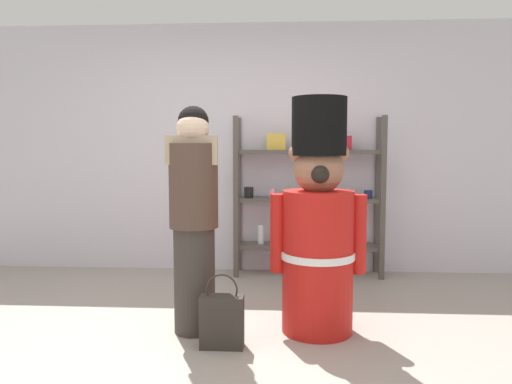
{
  "coord_description": "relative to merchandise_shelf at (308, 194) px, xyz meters",
  "views": [
    {
      "loc": [
        0.46,
        -3.05,
        1.3
      ],
      "look_at": [
        0.26,
        0.36,
        1.0
      ],
      "focal_mm": 34.48,
      "sensor_mm": 36.0,
      "label": 1
    }
  ],
  "objects": [
    {
      "name": "shopping_bag",
      "position": [
        -0.64,
        -1.92,
        -0.66
      ],
      "size": [
        0.28,
        0.13,
        0.49
      ],
      "color": "#332D28",
      "rests_on": "ground_plane"
    },
    {
      "name": "back_wall",
      "position": [
        -0.69,
        0.22,
        0.46
      ],
      "size": [
        6.4,
        0.12,
        2.6
      ],
      "primitive_type": "cube",
      "color": "silver",
      "rests_on": "ground_plane"
    },
    {
      "name": "ground_plane",
      "position": [
        -0.69,
        -1.98,
        -0.84
      ],
      "size": [
        6.4,
        6.4,
        0.0
      ],
      "primitive_type": "plane",
      "color": "#9E9389"
    },
    {
      "name": "person_shopper",
      "position": [
        -0.87,
        -1.65,
        -0.0
      ],
      "size": [
        0.36,
        0.34,
        1.6
      ],
      "color": "#38332D",
      "rests_on": "ground_plane"
    },
    {
      "name": "merchandise_shelf",
      "position": [
        0.0,
        0.0,
        0.0
      ],
      "size": [
        1.51,
        0.35,
        1.63
      ],
      "color": "#4C4742",
      "rests_on": "ground_plane"
    },
    {
      "name": "teddy_bear_guard",
      "position": [
        0.0,
        -1.59,
        -0.1
      ],
      "size": [
        0.68,
        0.52,
        1.66
      ],
      "color": "red",
      "rests_on": "ground_plane"
    }
  ]
}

